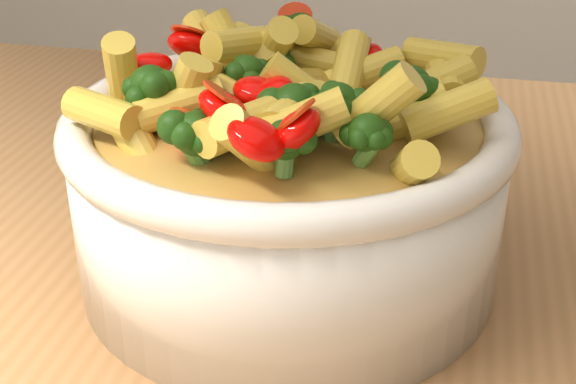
# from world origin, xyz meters

# --- Properties ---
(serving_bowl) EXTENTS (0.26, 0.26, 0.11)m
(serving_bowl) POSITION_xyz_m (-0.02, -0.00, 0.96)
(serving_bowl) COLOR white
(serving_bowl) RESTS_ON table
(pasta_salad) EXTENTS (0.21, 0.21, 0.05)m
(pasta_salad) POSITION_xyz_m (-0.02, -0.00, 1.03)
(pasta_salad) COLOR #E5C148
(pasta_salad) RESTS_ON serving_bowl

